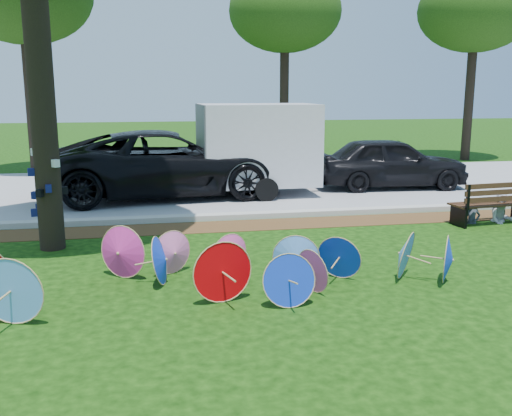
{
  "coord_description": "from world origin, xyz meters",
  "views": [
    {
      "loc": [
        -1.16,
        -6.95,
        2.8
      ],
      "look_at": [
        0.5,
        2.0,
        0.9
      ],
      "focal_mm": 40.0,
      "sensor_mm": 36.0,
      "label": 1
    }
  ],
  "objects": [
    {
      "name": "ground",
      "position": [
        0.0,
        0.0,
        0.0
      ],
      "size": [
        90.0,
        90.0,
        0.0
      ],
      "primitive_type": "plane",
      "color": "black",
      "rests_on": "ground"
    },
    {
      "name": "person_left",
      "position": [
        5.51,
        3.83,
        0.51
      ],
      "size": [
        0.38,
        0.25,
        1.01
      ],
      "primitive_type": "imported",
      "rotation": [
        0.0,
        0.0,
        -0.03
      ],
      "color": "#3B4451",
      "rests_on": "ground"
    },
    {
      "name": "curb",
      "position": [
        0.0,
        5.2,
        0.06
      ],
      "size": [
        90.0,
        0.3,
        0.12
      ],
      "primitive_type": "cube",
      "color": "#B7B5AD",
      "rests_on": "ground"
    },
    {
      "name": "park_bench",
      "position": [
        5.86,
        3.78,
        0.45
      ],
      "size": [
        1.8,
        0.84,
        0.91
      ],
      "primitive_type": null,
      "rotation": [
        0.0,
        0.0,
        0.1
      ],
      "color": "black",
      "rests_on": "ground"
    },
    {
      "name": "black_van",
      "position": [
        -0.73,
        8.2,
        0.87
      ],
      "size": [
        6.57,
        3.57,
        1.75
      ],
      "primitive_type": "imported",
      "rotation": [
        0.0,
        0.0,
        1.68
      ],
      "color": "black",
      "rests_on": "ground"
    },
    {
      "name": "mulch_strip",
      "position": [
        0.0,
        4.5,
        0.01
      ],
      "size": [
        90.0,
        1.0,
        0.01
      ],
      "primitive_type": "cube",
      "color": "#472D16",
      "rests_on": "ground"
    },
    {
      "name": "street",
      "position": [
        0.0,
        9.35,
        0.01
      ],
      "size": [
        90.0,
        8.0,
        0.01
      ],
      "primitive_type": "cube",
      "color": "gray",
      "rests_on": "ground"
    },
    {
      "name": "person_right",
      "position": [
        6.21,
        3.83,
        0.6
      ],
      "size": [
        0.65,
        0.55,
        1.21
      ],
      "primitive_type": "imported",
      "rotation": [
        0.0,
        0.0,
        -0.16
      ],
      "color": "silver",
      "rests_on": "ground"
    },
    {
      "name": "parasol_pile",
      "position": [
        -0.41,
        0.67,
        0.38
      ],
      "size": [
        7.11,
        1.99,
        0.87
      ],
      "color": "#1136C3",
      "rests_on": "ground"
    },
    {
      "name": "bg_trees",
      "position": [
        3.54,
        14.32,
        5.77
      ],
      "size": [
        20.74,
        7.02,
        7.4
      ],
      "color": "black",
      "rests_on": "ground"
    },
    {
      "name": "dark_pickup",
      "position": [
        5.62,
        8.39,
        0.73
      ],
      "size": [
        4.42,
        2.02,
        1.47
      ],
      "primitive_type": "imported",
      "rotation": [
        0.0,
        0.0,
        1.5
      ],
      "color": "black",
      "rests_on": "ground"
    },
    {
      "name": "cargo_trailer",
      "position": [
        1.67,
        8.0,
        1.36
      ],
      "size": [
        3.09,
        2.01,
        2.72
      ],
      "primitive_type": "cube",
      "rotation": [
        0.0,
        0.0,
        0.03
      ],
      "color": "silver",
      "rests_on": "ground"
    }
  ]
}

